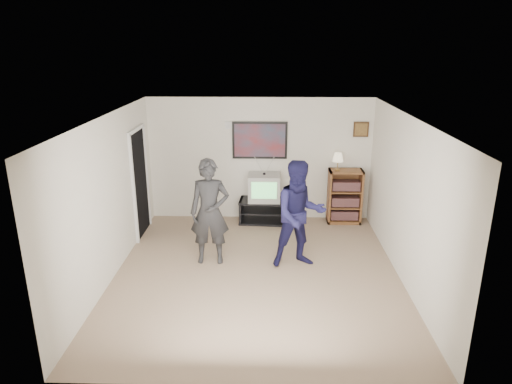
{
  "coord_description": "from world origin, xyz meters",
  "views": [
    {
      "loc": [
        0.16,
        -6.49,
        3.53
      ],
      "look_at": [
        -0.03,
        0.69,
        1.15
      ],
      "focal_mm": 32.0,
      "sensor_mm": 36.0,
      "label": 1
    }
  ],
  "objects_px": {
    "crt_television": "(264,187)",
    "person_tall": "(210,212)",
    "bookshelf": "(345,196)",
    "person_short": "(300,214)",
    "media_stand": "(263,211)"
  },
  "relations": [
    {
      "from": "person_tall",
      "to": "person_short",
      "type": "distance_m",
      "value": 1.46
    },
    {
      "from": "crt_television",
      "to": "person_short",
      "type": "distance_m",
      "value": 1.97
    },
    {
      "from": "bookshelf",
      "to": "person_tall",
      "type": "xyz_separation_m",
      "value": [
        -2.5,
        -1.84,
        0.33
      ]
    },
    {
      "from": "person_short",
      "to": "person_tall",
      "type": "bearing_deg",
      "value": 164.51
    },
    {
      "from": "media_stand",
      "to": "person_tall",
      "type": "height_order",
      "value": "person_tall"
    },
    {
      "from": "crt_television",
      "to": "person_tall",
      "type": "height_order",
      "value": "person_tall"
    },
    {
      "from": "crt_television",
      "to": "person_short",
      "type": "bearing_deg",
      "value": -72.2
    },
    {
      "from": "bookshelf",
      "to": "person_short",
      "type": "bearing_deg",
      "value": -118.43
    },
    {
      "from": "bookshelf",
      "to": "media_stand",
      "type": "bearing_deg",
      "value": -178.26
    },
    {
      "from": "person_tall",
      "to": "person_short",
      "type": "relative_size",
      "value": 0.99
    },
    {
      "from": "bookshelf",
      "to": "person_tall",
      "type": "distance_m",
      "value": 3.12
    },
    {
      "from": "media_stand",
      "to": "crt_television",
      "type": "distance_m",
      "value": 0.51
    },
    {
      "from": "bookshelf",
      "to": "person_short",
      "type": "xyz_separation_m",
      "value": [
        -1.04,
        -1.93,
        0.34
      ]
    },
    {
      "from": "media_stand",
      "to": "person_tall",
      "type": "relative_size",
      "value": 0.56
    },
    {
      "from": "bookshelf",
      "to": "crt_television",
      "type": "bearing_deg",
      "value": -178.24
    }
  ]
}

